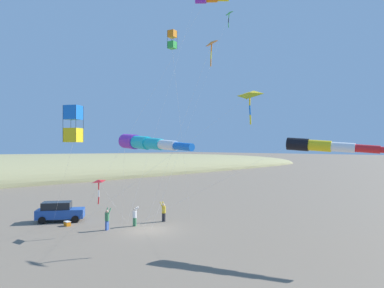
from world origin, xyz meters
TOP-DOWN VIEW (x-y plane):
  - ground_plane at (0.00, 0.00)m, footprint 600.00×600.00m
  - parked_car at (-8.78, -3.81)m, footprint 3.98×4.58m
  - cooler_box at (-6.37, -4.20)m, footprint 0.62×0.42m
  - person_adult_flyer at (-2.45, -2.56)m, footprint 0.56×0.65m
  - person_child_green_jacket at (-1.72, 3.14)m, footprint 0.59×0.47m
  - person_child_grey_jacket at (-2.05, 0.03)m, footprint 0.60×0.52m
  - kite_box_red_high_left at (4.44, -9.13)m, footprint 13.73×5.26m
  - kite_delta_rainbow_low_near at (1.77, 8.55)m, footprint 2.60×8.63m
  - kite_delta_purple_drifting at (-1.71, -3.80)m, footprint 3.67×5.20m
  - kite_box_long_streamer_left at (4.06, -0.97)m, footprint 5.44×7.37m
  - kite_delta_yellow_midlevel at (6.09, 1.16)m, footprint 7.39×1.92m
  - kite_delta_long_streamer_right at (7.65, 3.90)m, footprint 12.91×9.59m
  - kite_windsock_green_low_center at (-0.00, 7.32)m, footprint 5.21×8.67m
  - kite_windsock_blue_topmost at (8.58, -7.03)m, footprint 15.46×6.78m
  - kite_windsock_black_fish_shape at (13.27, 5.17)m, footprint 20.91×5.59m

SIDE VIEW (x-z plane):
  - ground_plane at x=0.00m, z-range 0.00..0.00m
  - cooler_box at x=-6.37m, z-range 0.00..0.42m
  - person_child_grey_jacket at x=-2.05m, z-range 0.08..1.81m
  - parked_car at x=-8.78m, z-range 0.03..1.88m
  - person_child_green_jacket at x=-1.72m, z-range 0.08..1.95m
  - person_adult_flyer at x=-2.45m, z-range 0.08..1.95m
  - kite_delta_purple_drifting at x=-1.71m, z-range 2.01..6.49m
  - kite_windsock_black_fish_shape at x=13.27m, z-range 3.25..11.02m
  - kite_windsock_blue_topmost at x=8.58m, z-range 3.38..11.24m
  - kite_box_red_high_left at x=4.44m, z-range 3.68..13.21m
  - kite_delta_long_streamer_right at x=7.65m, z-range 5.31..16.93m
  - kite_delta_yellow_midlevel at x=6.09m, z-range 7.25..22.51m
  - kite_box_long_streamer_left at x=4.06m, z-range 7.23..23.12m
  - kite_delta_rainbow_low_near at x=1.77m, z-range 9.85..30.41m
  - kite_windsock_green_low_center at x=0.00m, z-range 10.68..32.85m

